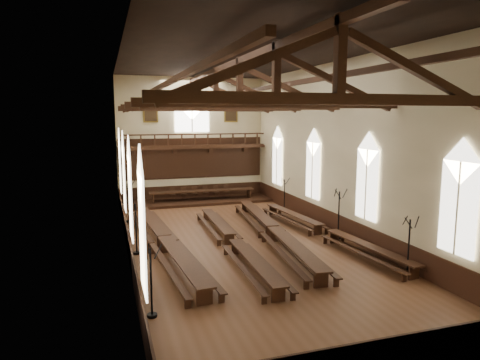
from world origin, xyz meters
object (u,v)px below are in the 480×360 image
object	(u,v)px
refectory_row_d	(326,230)
high_table	(202,192)
refectory_row_a	(164,240)
refectory_row_b	(233,240)
candelabrum_right_near	(408,257)
candelabrum_right_mid	(338,223)
candelabrum_right_far	(284,200)
dais	(203,201)
candelabrum_left_near	(151,295)
candelabrum_left_far	(129,210)
candelabrum_left_mid	(136,238)
refectory_row_c	(274,230)

from	to	relation	value
refectory_row_d	high_table	bearing A→B (deg)	109.72
refectory_row_a	refectory_row_b	bearing A→B (deg)	-15.24
high_table	candelabrum_right_near	distance (m)	18.92
candelabrum_right_mid	candelabrum_right_far	world-z (taller)	candelabrum_right_mid
dais	candelabrum_left_near	world-z (taller)	candelabrum_left_near
candelabrum_left_near	candelabrum_left_far	world-z (taller)	candelabrum_left_far
refectory_row_a	candelabrum_left_far	distance (m)	6.82
candelabrum_left_near	candelabrum_right_far	bearing A→B (deg)	51.93
candelabrum_left_mid	candelabrum_right_mid	size ratio (longest dim) A/B	0.96
refectory_row_b	candelabrum_right_mid	xyz separation A→B (m)	(6.25, 0.11, 0.37)
candelabrum_left_near	candelabrum_right_near	distance (m)	11.12
candelabrum_right_near	candelabrum_left_near	bearing A→B (deg)	-176.63
refectory_row_a	candelabrum_right_mid	bearing A→B (deg)	-4.86
refectory_row_c	candelabrum_left_near	world-z (taller)	candelabrum_left_near
refectory_row_d	candelabrum_right_far	distance (m)	7.54
high_table	candelabrum_right_near	xyz separation A→B (m)	(5.09, -18.22, -0.07)
candelabrum_right_near	candelabrum_left_mid	bearing A→B (deg)	149.75
refectory_row_b	dais	bearing A→B (deg)	84.66
dais	candelabrum_left_mid	size ratio (longest dim) A/B	4.15
candelabrum_left_mid	dais	bearing A→B (deg)	62.89
candelabrum_right_far	candelabrum_left_near	bearing A→B (deg)	-128.07
dais	candelabrum_left_mid	world-z (taller)	candelabrum_left_mid
candelabrum_left_near	candelabrum_right_mid	world-z (taller)	candelabrum_right_mid
refectory_row_b	candelabrum_right_mid	world-z (taller)	candelabrum_right_mid
high_table	candelabrum_left_near	xyz separation A→B (m)	(-6.01, -18.87, -0.08)
refectory_row_a	candelabrum_left_mid	xyz separation A→B (m)	(-1.40, -0.21, 0.27)
refectory_row_a	candelabrum_left_near	xyz separation A→B (m)	(-1.40, -7.34, 0.22)
refectory_row_c	candelabrum_left_mid	world-z (taller)	candelabrum_left_mid
candelabrum_right_near	refectory_row_b	bearing A→B (deg)	137.41
candelabrum_left_near	candelabrum_left_mid	distance (m)	7.13
refectory_row_c	candelabrum_right_far	size ratio (longest dim) A/B	6.07
candelabrum_right_near	candelabrum_right_mid	distance (m)	5.86
candelabrum_left_far	dais	bearing A→B (deg)	38.97
refectory_row_d	candelabrum_left_near	bearing A→B (deg)	-147.30
refectory_row_a	candelabrum_left_far	xyz separation A→B (m)	(-1.40, 6.67, 0.27)
refectory_row_a	high_table	world-z (taller)	high_table
refectory_row_b	dais	world-z (taller)	refectory_row_b
refectory_row_d	candelabrum_left_mid	size ratio (longest dim) A/B	5.05
refectory_row_a	candelabrum_left_mid	size ratio (longest dim) A/B	5.38
dais	candelabrum_left_far	size ratio (longest dim) A/B	4.12
candelabrum_left_mid	candelabrum_right_near	distance (m)	12.85
high_table	candelabrum_left_near	world-z (taller)	candelabrum_left_near
candelabrum_right_mid	refectory_row_c	bearing A→B (deg)	165.10
refectory_row_c	candelabrum_left_mid	xyz separation A→B (m)	(-7.55, -0.33, 0.27)
candelabrum_left_near	candelabrum_right_far	size ratio (longest dim) A/B	1.07
refectory_row_a	candelabrum_right_far	distance (m)	11.86
candelabrum_left_mid	candelabrum_right_mid	bearing A→B (deg)	-3.15
refectory_row_b	refectory_row_c	distance (m)	2.90
refectory_row_d	candelabrum_left_near	xyz separation A→B (m)	(-10.39, -6.67, 0.29)
candelabrum_left_far	candelabrum_right_mid	xyz separation A→B (m)	(11.10, -7.49, 0.03)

